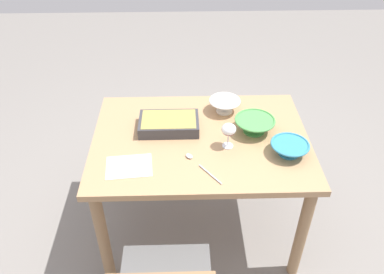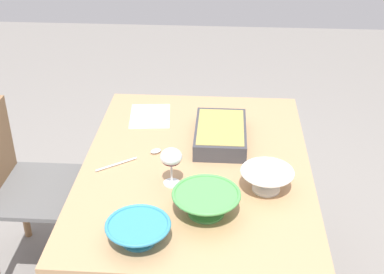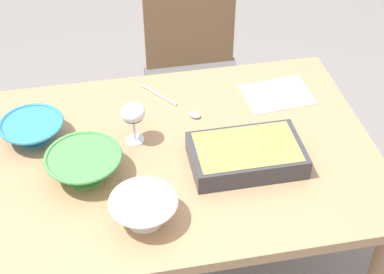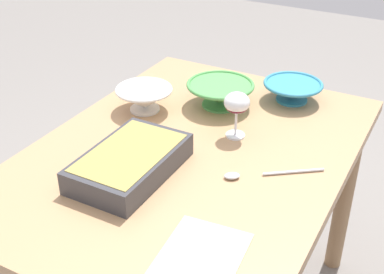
# 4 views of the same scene
# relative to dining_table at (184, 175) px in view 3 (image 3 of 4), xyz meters

# --- Properties ---
(dining_table) EXTENTS (1.22, 0.88, 0.74)m
(dining_table) POSITION_rel_dining_table_xyz_m (0.00, 0.00, 0.00)
(dining_table) COLOR tan
(dining_table) RESTS_ON ground_plane
(chair) EXTENTS (0.43, 0.43, 0.82)m
(chair) POSITION_rel_dining_table_xyz_m (0.19, 0.80, -0.18)
(chair) COLOR #595959
(chair) RESTS_ON ground_plane
(wine_glass) EXTENTS (0.08, 0.08, 0.15)m
(wine_glass) POSITION_rel_dining_table_xyz_m (-0.14, 0.08, 0.21)
(wine_glass) COLOR white
(wine_glass) RESTS_ON dining_table
(casserole_dish) EXTENTS (0.34, 0.21, 0.07)m
(casserole_dish) POSITION_rel_dining_table_xyz_m (0.18, -0.09, 0.14)
(casserole_dish) COLOR #38383D
(casserole_dish) RESTS_ON dining_table
(mixing_bowl) EXTENTS (0.21, 0.21, 0.07)m
(mixing_bowl) POSITION_rel_dining_table_xyz_m (-0.47, 0.15, 0.14)
(mixing_bowl) COLOR teal
(mixing_bowl) RESTS_ON dining_table
(small_bowl) EXTENTS (0.19, 0.19, 0.08)m
(small_bowl) POSITION_rel_dining_table_xyz_m (-0.16, -0.26, 0.15)
(small_bowl) COLOR white
(small_bowl) RESTS_ON dining_table
(serving_bowl) EXTENTS (0.23, 0.23, 0.09)m
(serving_bowl) POSITION_rel_dining_table_xyz_m (-0.31, -0.05, 0.15)
(serving_bowl) COLOR #4C994C
(serving_bowl) RESTS_ON dining_table
(serving_spoon) EXTENTS (0.18, 0.24, 0.01)m
(serving_spoon) POSITION_rel_dining_table_xyz_m (0.03, 0.22, 0.11)
(serving_spoon) COLOR silver
(serving_spoon) RESTS_ON dining_table
(napkin) EXTENTS (0.25, 0.20, 0.00)m
(napkin) POSITION_rel_dining_table_xyz_m (0.38, 0.23, 0.11)
(napkin) COLOR beige
(napkin) RESTS_ON dining_table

